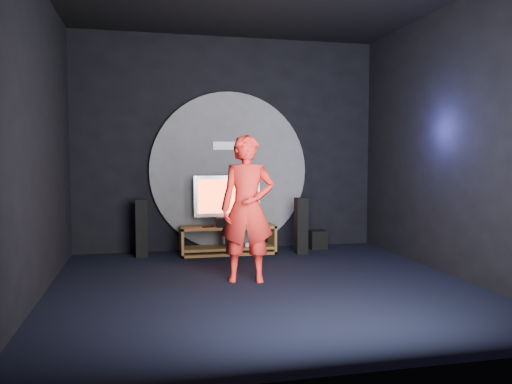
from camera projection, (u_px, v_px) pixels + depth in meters
floor at (264, 286)px, 5.95m from camera, size 5.00×5.00×0.00m
back_wall at (229, 144)px, 8.26m from camera, size 5.00×0.04×3.50m
front_wall at (351, 125)px, 3.40m from camera, size 5.00×0.04×3.50m
left_wall at (35, 137)px, 5.28m from camera, size 0.04×5.00×3.50m
right_wall at (454, 140)px, 6.38m from camera, size 0.04×5.00×3.50m
wall_disc_panel at (229, 171)px, 8.24m from camera, size 2.60×0.11×2.60m
media_console at (228, 242)px, 7.91m from camera, size 1.50×0.45×0.45m
tv at (227, 198)px, 7.93m from camera, size 1.05×0.22×0.79m
center_speaker at (229, 222)px, 7.76m from camera, size 0.40×0.15×0.15m
remote at (208, 227)px, 7.70m from camera, size 0.18×0.05×0.02m
tower_speaker_left at (142, 228)px, 7.66m from camera, size 0.18×0.20×0.89m
tower_speaker_right at (301, 226)px, 7.91m from camera, size 0.18×0.20×0.89m
subwoofer at (317, 239)px, 8.37m from camera, size 0.28×0.28×0.31m
player at (247, 208)px, 6.12m from camera, size 0.74×0.57×1.81m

